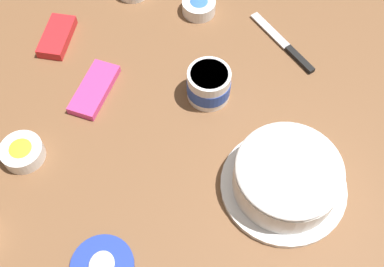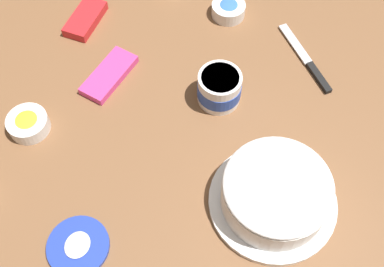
% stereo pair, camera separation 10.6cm
% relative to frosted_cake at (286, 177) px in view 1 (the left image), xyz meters
% --- Properties ---
extents(ground_plane, '(1.54, 1.54, 0.00)m').
position_rel_frosted_cake_xyz_m(ground_plane, '(0.12, 0.33, -0.05)').
color(ground_plane, brown).
extents(frosted_cake, '(0.27, 0.27, 0.11)m').
position_rel_frosted_cake_xyz_m(frosted_cake, '(0.00, 0.00, 0.00)').
color(frosted_cake, white).
rests_on(frosted_cake, ground_plane).
extents(frosting_tub, '(0.10, 0.10, 0.08)m').
position_rel_frosted_cake_xyz_m(frosting_tub, '(0.22, 0.19, -0.01)').
color(frosting_tub, white).
rests_on(frosting_tub, ground_plane).
extents(frosting_tub_lid, '(0.13, 0.13, 0.02)m').
position_rel_frosted_cake_xyz_m(frosting_tub_lid, '(-0.23, 0.34, -0.04)').
color(frosting_tub_lid, '#233DAD').
rests_on(frosting_tub_lid, ground_plane).
extents(spreading_knife, '(0.18, 0.18, 0.01)m').
position_rel_frosted_cake_xyz_m(spreading_knife, '(0.39, 0.02, -0.04)').
color(spreading_knife, silver).
rests_on(spreading_knife, ground_plane).
extents(sprinkle_bowl_yellow, '(0.09, 0.09, 0.04)m').
position_rel_frosted_cake_xyz_m(sprinkle_bowl_yellow, '(-0.02, 0.57, -0.03)').
color(sprinkle_bowl_yellow, white).
rests_on(sprinkle_bowl_yellow, ground_plane).
extents(sprinkle_bowl_blue, '(0.09, 0.09, 0.04)m').
position_rel_frosted_cake_xyz_m(sprinkle_bowl_blue, '(0.48, 0.26, -0.03)').
color(sprinkle_bowl_blue, white).
rests_on(sprinkle_bowl_blue, ground_plane).
extents(candy_box_lower, '(0.14, 0.07, 0.02)m').
position_rel_frosted_cake_xyz_m(candy_box_lower, '(0.32, 0.61, -0.04)').
color(candy_box_lower, red).
rests_on(candy_box_lower, ground_plane).
extents(candy_box_upper, '(0.17, 0.09, 0.02)m').
position_rel_frosted_cake_xyz_m(candy_box_upper, '(0.18, 0.47, -0.04)').
color(candy_box_upper, '#E53D8E').
rests_on(candy_box_upper, ground_plane).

